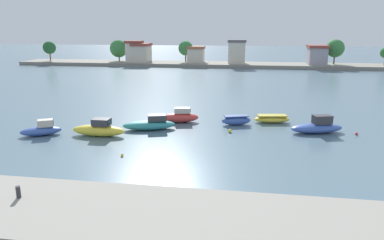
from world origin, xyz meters
TOP-DOWN VIEW (x-y plane):
  - ground_plane at (0.00, 0.00)m, footprint 400.00×400.00m
  - seawall_embankment at (0.00, -9.88)m, footprint 92.59×5.77m
  - mooring_bollard at (-5.72, -9.39)m, footprint 0.22×0.22m
  - moored_boat_0 at (-14.38, 6.71)m, footprint 4.06×3.06m
  - moored_boat_1 at (-8.74, 7.34)m, footprint 5.28×1.53m
  - moored_boat_2 at (-4.44, 10.30)m, footprint 5.70×3.35m
  - moored_boat_3 at (-1.94, 13.67)m, footprint 4.47×2.39m
  - moored_boat_4 at (4.31, 13.50)m, footprint 3.40×1.98m
  - moored_boat_5 at (8.22, 15.12)m, footprint 4.10×1.94m
  - moored_boat_6 at (12.47, 11.74)m, footprint 5.60×3.15m
  - mooring_buoy_0 at (3.79, 10.45)m, footprint 0.36×0.36m
  - mooring_buoy_1 at (16.15, 11.46)m, footprint 0.29×0.29m
  - mooring_buoy_2 at (-14.94, 9.70)m, footprint 0.28×0.28m
  - mooring_buoy_3 at (-4.58, 2.17)m, footprint 0.25×0.25m
  - distant_shoreline at (-3.36, 75.59)m, footprint 119.43×10.69m

SIDE VIEW (x-z plane):
  - ground_plane at x=0.00m, z-range 0.00..0.00m
  - mooring_buoy_3 at x=-4.58m, z-range 0.00..0.25m
  - mooring_buoy_2 at x=-14.94m, z-range 0.00..0.28m
  - mooring_buoy_1 at x=16.15m, z-range 0.00..0.29m
  - mooring_buoy_0 at x=3.79m, z-range 0.00..0.36m
  - moored_boat_5 at x=8.22m, z-range -0.02..0.84m
  - moored_boat_4 at x=4.31m, z-range -0.02..1.03m
  - moored_boat_0 at x=-14.38m, z-range -0.22..1.33m
  - moored_boat_2 at x=-4.44m, z-range -0.20..1.36m
  - moored_boat_6 at x=12.47m, z-range -0.29..1.50m
  - moored_boat_3 at x=-1.94m, z-range -0.19..1.46m
  - moored_boat_1 at x=-8.74m, z-range -0.21..1.53m
  - seawall_embankment at x=0.00m, z-range 0.00..1.99m
  - distant_shoreline at x=-3.36m, z-range -1.67..5.81m
  - mooring_bollard at x=-5.72m, z-range 1.99..2.59m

